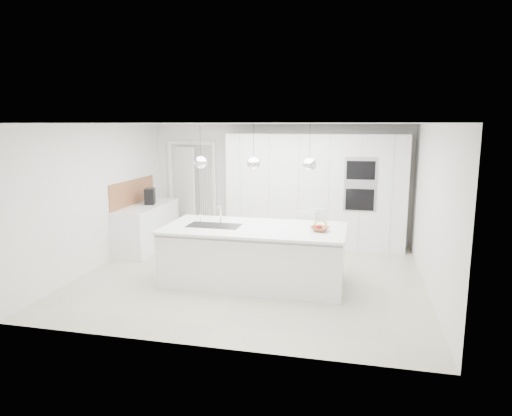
% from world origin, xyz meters
% --- Properties ---
extents(floor, '(5.50, 5.50, 0.00)m').
position_xyz_m(floor, '(0.00, 0.00, 0.00)').
color(floor, beige).
rests_on(floor, ground).
extents(wall_back, '(5.50, 0.00, 5.50)m').
position_xyz_m(wall_back, '(0.00, 2.50, 1.25)').
color(wall_back, silver).
rests_on(wall_back, ground).
extents(wall_left, '(0.00, 5.00, 5.00)m').
position_xyz_m(wall_left, '(-2.75, 0.00, 1.25)').
color(wall_left, silver).
rests_on(wall_left, ground).
extents(ceiling, '(5.50, 5.50, 0.00)m').
position_xyz_m(ceiling, '(0.00, 0.00, 2.50)').
color(ceiling, white).
rests_on(ceiling, wall_back).
extents(tall_cabinets, '(3.60, 0.60, 2.30)m').
position_xyz_m(tall_cabinets, '(0.80, 2.20, 1.15)').
color(tall_cabinets, white).
rests_on(tall_cabinets, floor).
extents(oven_stack, '(0.62, 0.04, 1.05)m').
position_xyz_m(oven_stack, '(1.70, 1.89, 1.35)').
color(oven_stack, '#A5A5A8').
rests_on(oven_stack, tall_cabinets).
extents(doorway_frame, '(1.11, 0.08, 2.13)m').
position_xyz_m(doorway_frame, '(-1.95, 2.47, 1.02)').
color(doorway_frame, white).
rests_on(doorway_frame, floor).
extents(hallway_door, '(0.76, 0.38, 2.00)m').
position_xyz_m(hallway_door, '(-2.20, 2.42, 1.00)').
color(hallway_door, white).
rests_on(hallway_door, floor).
extents(radiator, '(0.32, 0.04, 1.40)m').
position_xyz_m(radiator, '(-1.63, 2.46, 0.85)').
color(radiator, white).
rests_on(radiator, floor).
extents(left_base_cabinets, '(0.60, 1.80, 0.86)m').
position_xyz_m(left_base_cabinets, '(-2.45, 1.20, 0.43)').
color(left_base_cabinets, white).
rests_on(left_base_cabinets, floor).
extents(left_worktop, '(0.62, 1.82, 0.04)m').
position_xyz_m(left_worktop, '(-2.45, 1.20, 0.88)').
color(left_worktop, white).
rests_on(left_worktop, left_base_cabinets).
extents(oak_backsplash, '(0.02, 1.80, 0.50)m').
position_xyz_m(oak_backsplash, '(-2.74, 1.20, 1.15)').
color(oak_backsplash, '#A16641').
rests_on(oak_backsplash, wall_left).
extents(island_base, '(2.80, 1.20, 0.86)m').
position_xyz_m(island_base, '(0.10, -0.30, 0.43)').
color(island_base, white).
rests_on(island_base, floor).
extents(island_worktop, '(2.84, 1.40, 0.04)m').
position_xyz_m(island_worktop, '(0.10, -0.25, 0.88)').
color(island_worktop, white).
rests_on(island_worktop, island_base).
extents(island_sink, '(0.84, 0.44, 0.18)m').
position_xyz_m(island_sink, '(-0.55, -0.30, 0.82)').
color(island_sink, '#3F3F42').
rests_on(island_sink, island_worktop).
extents(island_tap, '(0.02, 0.02, 0.30)m').
position_xyz_m(island_tap, '(-0.50, -0.10, 1.05)').
color(island_tap, white).
rests_on(island_tap, island_worktop).
extents(pendant_left, '(0.20, 0.20, 0.20)m').
position_xyz_m(pendant_left, '(-0.75, -0.30, 1.90)').
color(pendant_left, white).
rests_on(pendant_left, ceiling).
extents(pendant_mid, '(0.20, 0.20, 0.20)m').
position_xyz_m(pendant_mid, '(0.10, -0.30, 1.90)').
color(pendant_mid, white).
rests_on(pendant_mid, ceiling).
extents(pendant_right, '(0.20, 0.20, 0.20)m').
position_xyz_m(pendant_right, '(0.95, -0.30, 1.90)').
color(pendant_right, white).
rests_on(pendant_right, ceiling).
extents(fruit_bowl, '(0.34, 0.34, 0.07)m').
position_xyz_m(fruit_bowl, '(1.13, -0.31, 0.93)').
color(fruit_bowl, '#A16641').
rests_on(fruit_bowl, island_worktop).
extents(espresso_machine, '(0.27, 0.34, 0.32)m').
position_xyz_m(espresso_machine, '(-2.43, 1.32, 1.06)').
color(espresso_machine, black).
rests_on(espresso_machine, left_worktop).
extents(bar_stool_left, '(0.43, 0.52, 1.00)m').
position_xyz_m(bar_stool_left, '(0.81, 0.58, 0.50)').
color(bar_stool_left, white).
rests_on(bar_stool_left, floor).
extents(bar_stool_right, '(0.44, 0.54, 1.04)m').
position_xyz_m(bar_stool_right, '(0.99, 0.60, 0.52)').
color(bar_stool_right, white).
rests_on(bar_stool_right, floor).
extents(apple_a, '(0.08, 0.08, 0.08)m').
position_xyz_m(apple_a, '(1.12, -0.37, 0.97)').
color(apple_a, '#A70E16').
rests_on(apple_a, fruit_bowl).
extents(apple_b, '(0.07, 0.07, 0.07)m').
position_xyz_m(apple_b, '(1.11, -0.33, 0.97)').
color(apple_b, '#A70E16').
rests_on(apple_b, fruit_bowl).
extents(banana_bunch, '(0.23, 0.17, 0.21)m').
position_xyz_m(banana_bunch, '(1.13, -0.31, 1.01)').
color(banana_bunch, gold).
rests_on(banana_bunch, fruit_bowl).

